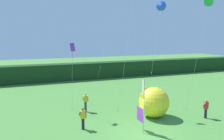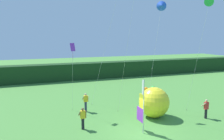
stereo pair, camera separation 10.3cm
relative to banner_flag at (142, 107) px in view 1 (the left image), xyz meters
name	(u,v)px [view 1 (the left image)]	position (x,y,z in m)	size (l,w,h in m)	color
ground_plane	(141,133)	(-0.15, -0.26, -1.89)	(120.00, 120.00, 0.00)	#478438
distant_treeline	(75,71)	(-0.15, 22.03, -0.58)	(80.00, 2.40, 2.62)	#193819
banner_flag	(142,107)	(0.00, 0.00, 0.00)	(0.06, 1.03, 3.94)	#B7B7BC
person_near_banner	(83,118)	(-3.86, 1.95, -1.00)	(0.55, 0.48, 1.66)	black
person_mid_field	(206,108)	(6.41, 0.48, -1.01)	(0.55, 0.48, 1.65)	black
person_far_left	(85,102)	(-2.64, 5.84, -0.96)	(0.55, 0.48, 1.73)	#2D334C
inflatable_balloon	(154,102)	(2.48, 2.35, -0.58)	(2.61, 2.61, 2.61)	yellow
kite_blue_delta_1	(161,6)	(4.71, 5.13, 7.86)	(2.78, 1.92, 10.25)	brown
kite_purple_diamond_2	(72,52)	(-3.78, 5.55, 3.69)	(0.51, 1.59, 6.32)	brown
kite_green_delta_4	(209,2)	(6.99, 1.46, 7.84)	(1.09, 1.86, 10.19)	brown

